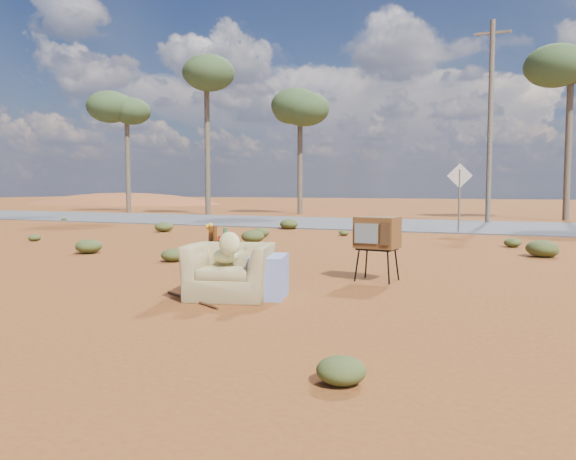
% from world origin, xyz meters
% --- Properties ---
extents(ground, '(140.00, 140.00, 0.00)m').
position_xyz_m(ground, '(0.00, 0.00, 0.00)').
color(ground, brown).
rests_on(ground, ground).
extents(highway, '(140.00, 7.00, 0.04)m').
position_xyz_m(highway, '(0.00, 15.00, 0.02)').
color(highway, '#565659').
rests_on(highway, ground).
extents(dirt_mound, '(26.00, 18.00, 2.00)m').
position_xyz_m(dirt_mound, '(-30.00, 34.00, 0.00)').
color(dirt_mound, '#9C4625').
rests_on(dirt_mound, ground).
extents(armchair, '(1.36, 1.09, 0.93)m').
position_xyz_m(armchair, '(0.10, -0.05, 0.43)').
color(armchair, '#978452').
rests_on(armchair, ground).
extents(tv_unit, '(0.66, 0.55, 0.98)m').
position_xyz_m(tv_unit, '(1.44, 1.93, 0.73)').
color(tv_unit, black).
rests_on(tv_unit, ground).
extents(side_table, '(0.55, 0.55, 0.89)m').
position_xyz_m(side_table, '(-0.49, 0.43, 0.65)').
color(side_table, '#392114').
rests_on(side_table, ground).
extents(rusty_bar, '(1.14, 0.65, 0.03)m').
position_xyz_m(rusty_bar, '(-0.30, -0.49, 0.02)').
color(rusty_bar, '#522D16').
rests_on(rusty_bar, ground).
extents(road_sign, '(0.78, 0.06, 2.19)m').
position_xyz_m(road_sign, '(1.50, 12.00, 1.50)').
color(road_sign, brown).
rests_on(road_sign, ground).
extents(eucalyptus_far_left, '(3.20, 3.20, 7.10)m').
position_xyz_m(eucalyptus_far_left, '(-18.00, 20.00, 5.94)').
color(eucalyptus_far_left, brown).
rests_on(eucalyptus_far_left, ground).
extents(eucalyptus_left, '(3.20, 3.20, 8.10)m').
position_xyz_m(eucalyptus_left, '(-12.00, 19.00, 6.92)').
color(eucalyptus_left, brown).
rests_on(eucalyptus_left, ground).
extents(eucalyptus_near_left, '(3.20, 3.20, 6.60)m').
position_xyz_m(eucalyptus_near_left, '(-8.00, 22.00, 5.45)').
color(eucalyptus_near_left, brown).
rests_on(eucalyptus_near_left, ground).
extents(eucalyptus_center, '(3.20, 3.20, 7.60)m').
position_xyz_m(eucalyptus_center, '(5.00, 21.00, 6.43)').
color(eucalyptus_center, brown).
rests_on(eucalyptus_center, ground).
extents(utility_pole_center, '(1.40, 0.20, 8.00)m').
position_xyz_m(utility_pole_center, '(2.00, 17.50, 4.15)').
color(utility_pole_center, brown).
rests_on(utility_pole_center, ground).
extents(scrub_patch, '(17.49, 8.07, 0.33)m').
position_xyz_m(scrub_patch, '(-0.82, 4.41, 0.14)').
color(scrub_patch, '#464C21').
rests_on(scrub_patch, ground).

